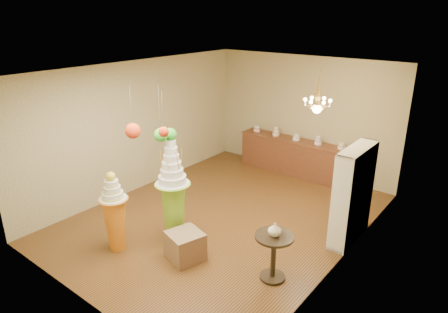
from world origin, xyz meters
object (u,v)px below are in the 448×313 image
Objects in this scene: pedestal_green at (173,198)px; round_table at (274,251)px; pedestal_orange at (115,217)px; sideboard at (295,156)px.

round_table is at bearing 4.17° from pedestal_green.
pedestal_green reaches higher than pedestal_orange.
sideboard is 4.46m from round_table.
pedestal_orange is at bearing -98.82° from sideboard.
pedestal_green is at bearing 54.15° from pedestal_orange.
sideboard is 3.89× the size of round_table.
sideboard reaches higher than round_table.
pedestal_green is 1.46× the size of pedestal_orange.
pedestal_green is at bearing -175.83° from round_table.
pedestal_green is 2.76× the size of round_table.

